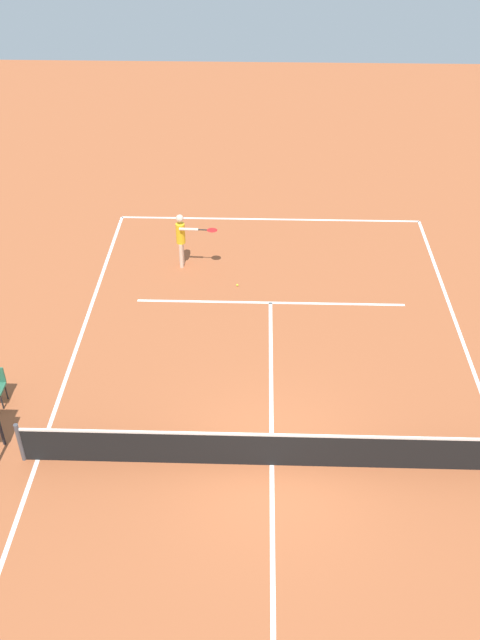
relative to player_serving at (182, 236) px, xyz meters
The scene contains 5 objects.
ground_plane 8.74m from the player_serving, 108.33° to the left, with size 60.00×60.00×0.00m, color #AD5933.
court_lines 8.74m from the player_serving, 108.33° to the left, with size 10.54×22.88×0.01m.
tennis_net 8.69m from the player_serving, 108.33° to the left, with size 11.14×0.10×1.07m.
player_serving is the anchor object (origin of this frame).
tennis_ball 2.30m from the player_serving, 147.26° to the left, with size 0.07×0.07×0.07m, color #CCE033.
Camera 1 is at (0.38, 10.66, 11.81)m, focal length 39.57 mm.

